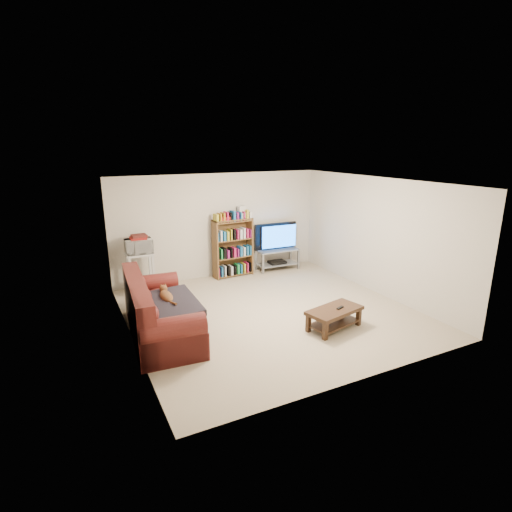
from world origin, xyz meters
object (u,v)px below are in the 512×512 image
coffee_table (334,315)px  sofa (156,316)px  tv_stand (277,256)px  bookshelf (233,247)px

coffee_table → sofa: bearing=145.3°
tv_stand → coffee_table: bearing=-100.8°
sofa → tv_stand: bearing=36.5°
coffee_table → bookshelf: bearing=84.3°
tv_stand → bookshelf: bearing=-179.5°
bookshelf → tv_stand: bearing=-5.7°
coffee_table → bookshelf: 3.42m
coffee_table → tv_stand: tv_stand is taller
sofa → bookshelf: size_ratio=1.70×
sofa → coffee_table: 2.96m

